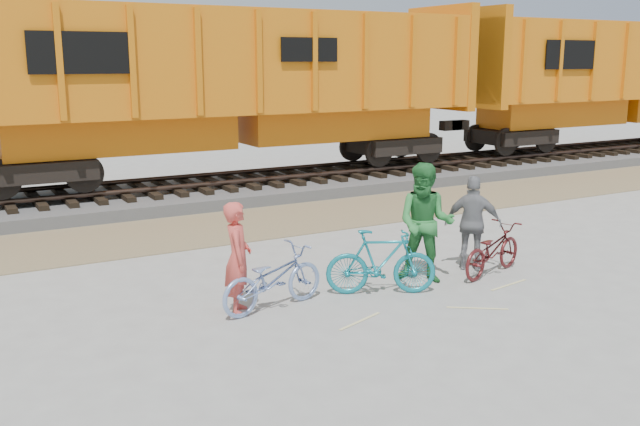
{
  "coord_description": "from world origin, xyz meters",
  "views": [
    {
      "loc": [
        -6.12,
        -8.78,
        3.61
      ],
      "look_at": [
        -0.36,
        1.5,
        1.06
      ],
      "focal_mm": 40.0,
      "sensor_mm": 36.0,
      "label": 1
    }
  ],
  "objects_px": {
    "hopper_car_right": "(616,76)",
    "person_solo": "(238,258)",
    "hopper_car_center": "(235,82)",
    "bicycle_teal": "(381,262)",
    "bicycle_blue": "(273,278)",
    "person_woman": "(473,223)",
    "bicycle_maroon": "(492,250)",
    "person_man": "(426,223)"
  },
  "relations": [
    {
      "from": "person_man",
      "to": "bicycle_teal",
      "type": "bearing_deg",
      "value": -123.28
    },
    {
      "from": "person_man",
      "to": "hopper_car_right",
      "type": "bearing_deg",
      "value": 75.09
    },
    {
      "from": "hopper_car_right",
      "to": "person_man",
      "type": "relative_size",
      "value": 7.09
    },
    {
      "from": "hopper_car_center",
      "to": "person_woman",
      "type": "height_order",
      "value": "hopper_car_center"
    },
    {
      "from": "hopper_car_center",
      "to": "person_man",
      "type": "height_order",
      "value": "hopper_car_center"
    },
    {
      "from": "bicycle_blue",
      "to": "bicycle_maroon",
      "type": "relative_size",
      "value": 1.07
    },
    {
      "from": "hopper_car_right",
      "to": "bicycle_maroon",
      "type": "distance_m",
      "value": 16.92
    },
    {
      "from": "bicycle_teal",
      "to": "person_man",
      "type": "xyz_separation_m",
      "value": [
        1.0,
        0.2,
        0.47
      ]
    },
    {
      "from": "hopper_car_right",
      "to": "bicycle_blue",
      "type": "distance_m",
      "value": 20.25
    },
    {
      "from": "person_solo",
      "to": "person_man",
      "type": "height_order",
      "value": "person_man"
    },
    {
      "from": "hopper_car_center",
      "to": "person_woman",
      "type": "xyz_separation_m",
      "value": [
        0.81,
        -8.6,
        -2.18
      ]
    },
    {
      "from": "hopper_car_right",
      "to": "person_solo",
      "type": "xyz_separation_m",
      "value": [
        -18.59,
        -8.62,
        -2.19
      ]
    },
    {
      "from": "bicycle_teal",
      "to": "bicycle_maroon",
      "type": "distance_m",
      "value": 2.24
    },
    {
      "from": "bicycle_teal",
      "to": "person_woman",
      "type": "height_order",
      "value": "person_woman"
    },
    {
      "from": "hopper_car_center",
      "to": "person_solo",
      "type": "relative_size",
      "value": 8.53
    },
    {
      "from": "hopper_car_center",
      "to": "bicycle_blue",
      "type": "distance_m",
      "value": 9.6
    },
    {
      "from": "bicycle_maroon",
      "to": "person_man",
      "type": "distance_m",
      "value": 1.38
    },
    {
      "from": "hopper_car_right",
      "to": "bicycle_maroon",
      "type": "height_order",
      "value": "hopper_car_right"
    },
    {
      "from": "bicycle_maroon",
      "to": "person_woman",
      "type": "height_order",
      "value": "person_woman"
    },
    {
      "from": "person_solo",
      "to": "person_man",
      "type": "xyz_separation_m",
      "value": [
        3.27,
        -0.11,
        0.17
      ]
    },
    {
      "from": "bicycle_maroon",
      "to": "person_man",
      "type": "bearing_deg",
      "value": 60.61
    },
    {
      "from": "hopper_car_right",
      "to": "person_solo",
      "type": "bearing_deg",
      "value": -155.13
    },
    {
      "from": "bicycle_maroon",
      "to": "bicycle_teal",
      "type": "bearing_deg",
      "value": 71.0
    },
    {
      "from": "bicycle_blue",
      "to": "person_woman",
      "type": "xyz_separation_m",
      "value": [
        3.9,
        0.12,
        0.36
      ]
    },
    {
      "from": "hopper_car_center",
      "to": "bicycle_blue",
      "type": "height_order",
      "value": "hopper_car_center"
    },
    {
      "from": "bicycle_teal",
      "to": "person_man",
      "type": "distance_m",
      "value": 1.12
    },
    {
      "from": "hopper_car_right",
      "to": "person_solo",
      "type": "distance_m",
      "value": 20.61
    },
    {
      "from": "bicycle_blue",
      "to": "bicycle_maroon",
      "type": "bearing_deg",
      "value": -105.9
    },
    {
      "from": "bicycle_teal",
      "to": "person_woman",
      "type": "relative_size",
      "value": 1.04
    },
    {
      "from": "bicycle_blue",
      "to": "bicycle_teal",
      "type": "xyz_separation_m",
      "value": [
        1.77,
        -0.21,
        0.05
      ]
    },
    {
      "from": "person_solo",
      "to": "hopper_car_right",
      "type": "bearing_deg",
      "value": -42.09
    },
    {
      "from": "hopper_car_center",
      "to": "hopper_car_right",
      "type": "height_order",
      "value": "same"
    },
    {
      "from": "bicycle_maroon",
      "to": "person_woman",
      "type": "bearing_deg",
      "value": -3.34
    },
    {
      "from": "hopper_car_center",
      "to": "person_woman",
      "type": "bearing_deg",
      "value": -84.62
    },
    {
      "from": "bicycle_maroon",
      "to": "person_man",
      "type": "relative_size",
      "value": 0.84
    },
    {
      "from": "hopper_car_right",
      "to": "bicycle_teal",
      "type": "xyz_separation_m",
      "value": [
        -16.33,
        -8.93,
        -2.49
      ]
    },
    {
      "from": "bicycle_maroon",
      "to": "person_woman",
      "type": "xyz_separation_m",
      "value": [
        -0.1,
        0.4,
        0.4
      ]
    },
    {
      "from": "person_man",
      "to": "person_woman",
      "type": "height_order",
      "value": "person_man"
    },
    {
      "from": "bicycle_blue",
      "to": "bicycle_teal",
      "type": "height_order",
      "value": "bicycle_teal"
    },
    {
      "from": "bicycle_blue",
      "to": "person_woman",
      "type": "height_order",
      "value": "person_woman"
    },
    {
      "from": "hopper_car_center",
      "to": "bicycle_teal",
      "type": "height_order",
      "value": "hopper_car_center"
    },
    {
      "from": "hopper_car_center",
      "to": "person_woman",
      "type": "distance_m",
      "value": 8.91
    }
  ]
}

